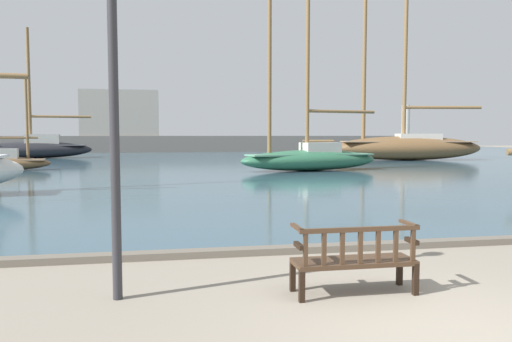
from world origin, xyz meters
The scene contains 10 objects.
ground_plane centered at (0.00, 0.00, 0.00)m, with size 160.00×160.00×0.00m, color gray.
harbor_water centered at (0.00, 44.00, 0.04)m, with size 100.00×80.00×0.08m, color #385666.
quay_edge_kerb centered at (0.00, 3.85, 0.06)m, with size 40.00×0.30×0.12m, color #675F54.
park_bench centered at (-0.55, 1.49, 0.47)m, with size 1.60×0.52×0.92m.
sailboat_nearest_starboard centered at (-13.72, 40.33, 1.02)m, with size 10.90×3.64×10.88m.
sailboat_mid_port centered at (-11.89, 25.06, 0.63)m, with size 6.47×2.30×6.25m.
sailboat_centre_channel centered at (5.05, 22.09, 0.91)m, with size 8.41×3.53×10.84m.
sailboat_outer_port centered at (15.77, 31.63, 1.28)m, with size 14.05×4.88×14.76m.
lamp_post centered at (-3.57, 1.85, 2.67)m, with size 0.28×0.28×4.43m.
far_breakwater centered at (-1.60, 53.62, 1.86)m, with size 57.99×2.40×7.06m.
Camera 1 is at (-2.98, -4.56, 2.08)m, focal length 35.00 mm.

